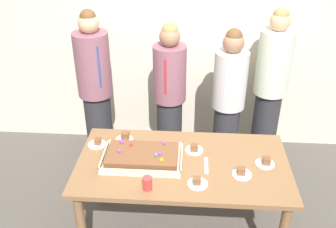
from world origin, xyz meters
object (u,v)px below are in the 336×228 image
(plated_slice_near_right, at_px, (266,162))
(party_table, at_px, (183,172))
(plated_slice_center_front, at_px, (197,182))
(drink_cup_nearest, at_px, (147,183))
(plated_slice_far_right, at_px, (194,149))
(person_green_shirt_behind, at_px, (228,106))
(sheet_cake, at_px, (143,157))
(plated_slice_far_left, at_px, (125,138))
(plated_slice_near_left, at_px, (242,173))
(plated_slice_center_back, at_px, (97,143))
(person_far_right_suit, at_px, (270,91))
(person_striped_tie_right, at_px, (96,92))
(person_serving_front, at_px, (170,97))
(cake_server_utensil, at_px, (206,166))

(plated_slice_near_right, bearing_deg, party_table, -178.77)
(plated_slice_center_front, distance_m, drink_cup_nearest, 0.37)
(plated_slice_far_right, distance_m, drink_cup_nearest, 0.59)
(drink_cup_nearest, height_order, person_green_shirt_behind, person_green_shirt_behind)
(plated_slice_far_right, bearing_deg, sheet_cake, -157.93)
(plated_slice_far_left, bearing_deg, drink_cup_nearest, -66.42)
(drink_cup_nearest, bearing_deg, plated_slice_near_left, 16.40)
(party_table, relative_size, plated_slice_center_front, 11.19)
(plated_slice_near_right, distance_m, plated_slice_center_back, 1.39)
(plated_slice_far_left, height_order, person_far_right_suit, person_far_right_suit)
(plated_slice_near_right, xyz_separation_m, plated_slice_center_front, (-0.53, -0.27, -0.00))
(sheet_cake, relative_size, person_striped_tie_right, 0.36)
(sheet_cake, relative_size, person_serving_front, 0.39)
(plated_slice_far_right, relative_size, plated_slice_center_back, 1.00)
(plated_slice_near_right, relative_size, plated_slice_far_right, 1.00)
(person_green_shirt_behind, bearing_deg, plated_slice_center_back, -19.53)
(plated_slice_near_left, height_order, plated_slice_far_left, plated_slice_far_left)
(plated_slice_far_right, height_order, person_far_right_suit, person_far_right_suit)
(plated_slice_near_right, xyz_separation_m, person_serving_front, (-0.82, 1.01, 0.02))
(party_table, bearing_deg, drink_cup_nearest, -126.28)
(person_serving_front, relative_size, person_striped_tie_right, 0.93)
(person_striped_tie_right, bearing_deg, plated_slice_center_front, 8.51)
(party_table, bearing_deg, plated_slice_near_right, 1.23)
(person_striped_tie_right, bearing_deg, sheet_cake, 0.01)
(person_green_shirt_behind, bearing_deg, person_striped_tie_right, -54.51)
(sheet_cake, height_order, person_far_right_suit, person_far_right_suit)
(party_table, bearing_deg, person_far_right_suit, 52.54)
(plated_slice_near_right, xyz_separation_m, person_striped_tie_right, (-1.57, 0.95, 0.09))
(plated_slice_near_left, height_order, person_far_right_suit, person_far_right_suit)
(drink_cup_nearest, xyz_separation_m, person_striped_tie_right, (-0.68, 1.30, 0.06))
(drink_cup_nearest, xyz_separation_m, person_serving_front, (0.07, 1.35, -0.01))
(cake_server_utensil, height_order, person_striped_tie_right, person_striped_tie_right)
(party_table, distance_m, plated_slice_far_right, 0.22)
(party_table, height_order, sheet_cake, sheet_cake)
(plated_slice_near_left, height_order, person_striped_tie_right, person_striped_tie_right)
(drink_cup_nearest, bearing_deg, plated_slice_far_right, 55.96)
(party_table, xyz_separation_m, person_striped_tie_right, (-0.92, 0.97, 0.21))
(party_table, xyz_separation_m, cake_server_utensil, (0.18, -0.04, 0.10))
(plated_slice_near_right, xyz_separation_m, person_green_shirt_behind, (-0.24, 0.85, 0.03))
(sheet_cake, relative_size, plated_slice_far_right, 4.18)
(drink_cup_nearest, xyz_separation_m, cake_server_utensil, (0.43, 0.30, -0.05))
(person_serving_front, bearing_deg, person_striped_tie_right, -77.63)
(sheet_cake, bearing_deg, plated_slice_near_right, 1.19)
(plated_slice_far_left, distance_m, cake_server_utensil, 0.76)
(plated_slice_far_left, bearing_deg, plated_slice_far_right, -11.56)
(plated_slice_near_right, bearing_deg, plated_slice_far_left, 167.00)
(plated_slice_center_back, height_order, person_green_shirt_behind, person_green_shirt_behind)
(plated_slice_far_left, xyz_separation_m, person_striped_tie_right, (-0.41, 0.69, 0.08))
(plated_slice_center_back, xyz_separation_m, cake_server_utensil, (0.91, -0.23, -0.01))
(person_far_right_suit, bearing_deg, plated_slice_center_front, 18.16)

